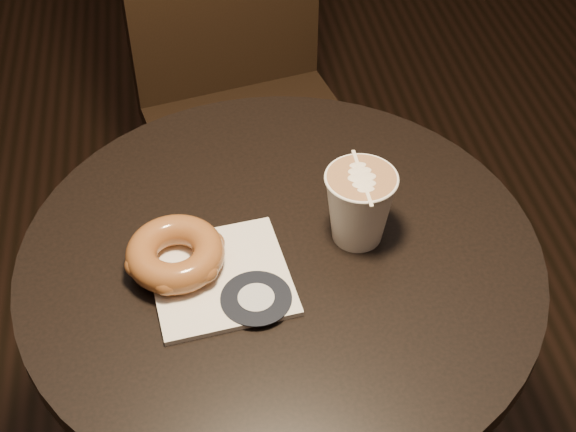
{
  "coord_description": "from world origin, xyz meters",
  "views": [
    {
      "loc": [
        -0.1,
        -0.72,
        1.53
      ],
      "look_at": [
        0.01,
        0.03,
        0.79
      ],
      "focal_mm": 50.0,
      "sensor_mm": 36.0,
      "label": 1
    }
  ],
  "objects": [
    {
      "name": "latte_cup",
      "position": [
        0.11,
        0.01,
        0.8
      ],
      "size": [
        0.1,
        0.1,
        0.11
      ],
      "primitive_type": null,
      "color": "silver",
      "rests_on": "cafe_table"
    },
    {
      "name": "chair",
      "position": [
        0.01,
        0.68,
        0.58
      ],
      "size": [
        0.49,
        0.49,
        1.04
      ],
      "rotation": [
        0.0,
        0.0,
        0.21
      ],
      "color": "black",
      "rests_on": "ground"
    },
    {
      "name": "doughnut",
      "position": [
        -0.14,
        -0.01,
        0.78
      ],
      "size": [
        0.13,
        0.13,
        0.04
      ],
      "primitive_type": "torus",
      "color": "brown",
      "rests_on": "pastry_bag"
    },
    {
      "name": "cafe_table",
      "position": [
        0.0,
        0.0,
        0.55
      ],
      "size": [
        0.7,
        0.7,
        0.75
      ],
      "color": "black",
      "rests_on": "ground"
    },
    {
      "name": "pastry_bag",
      "position": [
        -0.08,
        -0.04,
        0.75
      ],
      "size": [
        0.19,
        0.19,
        0.01
      ],
      "primitive_type": "cube",
      "rotation": [
        0.0,
        0.0,
        0.12
      ],
      "color": "silver",
      "rests_on": "cafe_table"
    }
  ]
}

